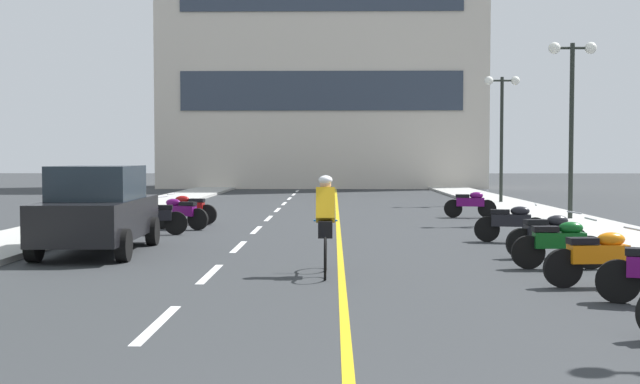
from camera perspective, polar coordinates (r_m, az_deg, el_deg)
ground_plane at (r=24.28m, az=0.72°, el=-2.14°), size 140.00×140.00×0.00m
curb_left at (r=28.23m, az=-14.03°, el=-1.43°), size 2.40×72.00×0.12m
curb_right at (r=28.18m, az=15.56°, el=-1.46°), size 2.40×72.00×0.12m
lane_dash_1 at (r=9.65m, az=-11.84°, el=-9.45°), size 0.14×2.20×0.01m
lane_dash_2 at (r=13.52m, az=-8.06°, el=-5.95°), size 0.14×2.20×0.01m
lane_dash_3 at (r=17.44m, az=-5.99°, el=-4.01°), size 0.14×2.20×0.01m
lane_dash_4 at (r=21.40m, az=-4.69°, el=-2.78°), size 0.14×2.20×0.01m
lane_dash_5 at (r=25.37m, az=-3.79°, el=-1.94°), size 0.14×2.20×0.01m
lane_dash_6 at (r=29.34m, az=-3.14°, el=-1.32°), size 0.14×2.20×0.01m
lane_dash_7 at (r=33.33m, az=-2.65°, el=-0.85°), size 0.14×2.20×0.01m
lane_dash_8 at (r=37.31m, az=-2.26°, el=-0.48°), size 0.14×2.20×0.01m
lane_dash_9 at (r=41.30m, az=-1.94°, el=-0.18°), size 0.14×2.20×0.01m
lane_dash_10 at (r=45.29m, az=-1.68°, el=0.06°), size 0.14×2.20×0.01m
lane_dash_11 at (r=49.29m, az=-1.47°, el=0.27°), size 0.14×2.20×0.01m
centre_line_yellow at (r=27.27m, az=1.28°, el=-1.61°), size 0.12×66.00×0.01m
office_building at (r=51.96m, az=0.15°, el=11.60°), size 20.78×6.35×20.27m
street_lamp_mid at (r=25.07m, az=17.99°, el=7.09°), size 1.46×0.36×5.37m
street_lamp_far at (r=33.40m, az=13.19°, el=5.85°), size 1.46×0.36×5.23m
parked_car_near at (r=16.83m, az=-15.97°, el=-1.22°), size 2.04×4.26×1.82m
motorcycle_3 at (r=12.70m, az=19.77°, el=-4.50°), size 1.70×0.60×0.92m
motorcycle_4 at (r=14.53m, az=17.18°, el=-3.58°), size 1.70×0.60×0.92m
motorcycle_5 at (r=16.05m, az=16.39°, el=-2.99°), size 1.70×0.60×0.92m
motorcycle_6 at (r=18.74m, az=13.88°, el=-2.17°), size 1.68×0.65×0.92m
motorcycle_7 at (r=20.37m, az=-12.11°, el=-1.78°), size 1.70×0.60×0.92m
motorcycle_8 at (r=21.76m, az=-10.27°, el=-1.49°), size 1.66×0.74×0.92m
motorcycle_9 at (r=23.35m, az=-9.63°, el=-1.20°), size 1.70×0.60×0.92m
motorcycle_10 at (r=26.02m, az=10.98°, el=-0.83°), size 1.70×0.60×0.92m
cyclist_rider at (r=13.20m, az=0.40°, el=-2.27°), size 0.42×1.77×1.71m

